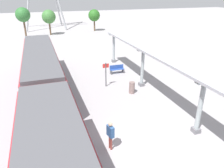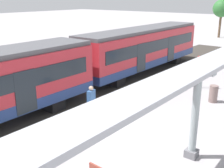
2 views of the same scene
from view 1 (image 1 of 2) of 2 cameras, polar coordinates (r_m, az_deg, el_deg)
The scene contains 15 objects.
ground_plane at distance 12.81m, azimuth 9.74°, elevation -15.11°, with size 176.00×176.00×0.00m, color #9E999B.
tactile_edge_strip at distance 11.85m, azimuth -5.47°, elevation -18.58°, with size 0.54×38.63×0.01m, color gold.
trackbed at distance 11.70m, azimuth -14.96°, elevation -20.10°, with size 3.20×50.63×0.01m, color #38332D.
train_far_carriage at distance 19.22m, azimuth -18.21°, elevation 3.80°, with size 2.65×13.57×3.48m.
canopy_pillar_third at distance 13.49m, azimuth 22.35°, elevation -5.77°, with size 1.10×0.44×3.41m.
canopy_pillar_fourth at distance 19.07m, azimuth 8.08°, elevation 4.30°, with size 1.10×0.44×3.41m.
canopy_pillar_fifth at distance 25.68m, azimuth 0.47°, elevation 9.53°, with size 1.10×0.44×3.41m.
canopy_beam at distance 12.73m, azimuth 23.77°, elevation 1.03°, with size 1.20×30.76×0.16m, color #A8AAB2.
bench_far_end at distance 22.42m, azimuth 1.30°, elevation 3.99°, with size 1.51×0.47×0.86m.
trash_bin at distance 18.02m, azimuth 5.30°, elevation -0.97°, with size 0.48×0.48×0.99m, color #7C6561.
platform_info_sign at distance 18.93m, azimuth -1.65°, elevation 3.08°, with size 0.56×0.10×2.20m.
passenger_waiting_near_edge at distance 11.61m, azimuth -0.42°, elevation -12.80°, with size 0.32×0.52×1.68m.
tree_left_background at distance 47.54m, azimuth -4.77°, elevation 17.68°, with size 2.45×2.45×4.44m.
tree_right_background at distance 44.42m, azimuth -16.44°, elevation 16.74°, with size 2.58×2.58×4.73m.
tree_centre_background at distance 42.08m, azimuth -22.61°, elevation 16.56°, with size 2.50×2.50×5.39m.
Camera 1 is at (-5.22, -8.62, 7.92)m, focal length 34.42 mm.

